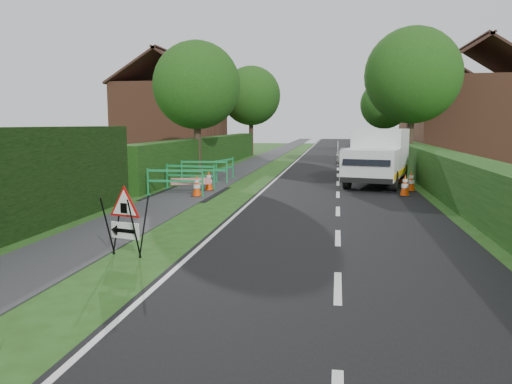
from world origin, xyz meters
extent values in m
plane|color=#254614|center=(0.00, 0.00, 0.00)|extent=(120.00, 120.00, 0.00)
cube|color=black|center=(2.50, 35.00, 0.00)|extent=(6.00, 90.00, 0.02)
cube|color=#2D2D30|center=(-3.00, 35.00, 0.01)|extent=(2.00, 90.00, 0.02)
cube|color=#14380F|center=(-5.00, 22.00, 0.00)|extent=(1.00, 24.00, 1.80)
cube|color=#14380F|center=(6.50, 16.00, 0.00)|extent=(1.20, 50.00, 1.50)
cube|color=brown|center=(-10.00, 30.00, 2.75)|extent=(7.00, 7.00, 5.50)
cube|color=#331E19|center=(-11.75, 30.00, 6.59)|extent=(4.00, 7.40, 2.58)
cube|color=#331E19|center=(-8.25, 30.00, 6.59)|extent=(4.00, 7.40, 2.58)
cube|color=#331E19|center=(-10.00, 30.00, 7.69)|extent=(0.25, 7.40, 0.18)
cube|color=brown|center=(11.00, 28.00, 2.75)|extent=(7.00, 7.00, 5.50)
cube|color=#331E19|center=(9.25, 28.00, 6.59)|extent=(4.00, 7.40, 2.58)
cube|color=#331E19|center=(12.75, 28.00, 6.59)|extent=(4.00, 7.40, 2.58)
cube|color=#331E19|center=(11.00, 28.00, 7.69)|extent=(0.25, 7.40, 0.18)
cube|color=brown|center=(12.00, 42.00, 2.75)|extent=(7.00, 7.00, 5.50)
cube|color=#331E19|center=(10.25, 42.00, 6.59)|extent=(4.00, 7.40, 2.58)
cube|color=#331E19|center=(13.75, 42.00, 6.59)|extent=(4.00, 7.40, 2.58)
cube|color=#331E19|center=(12.00, 42.00, 7.69)|extent=(0.25, 7.40, 0.18)
cylinder|color=#2D2116|center=(-4.60, 18.00, 1.31)|extent=(0.36, 0.36, 2.62)
sphere|color=#1B4211|center=(-4.60, 18.00, 4.50)|extent=(4.40, 4.40, 4.40)
cylinder|color=#2D2116|center=(6.40, 22.00, 1.49)|extent=(0.36, 0.36, 2.97)
sphere|color=#1B4211|center=(6.40, 22.00, 5.18)|extent=(5.20, 5.20, 5.20)
cylinder|color=#2D2116|center=(-4.60, 34.00, 1.40)|extent=(0.36, 0.36, 2.80)
sphere|color=#1B4211|center=(-4.60, 34.00, 4.84)|extent=(4.80, 4.80, 4.80)
cylinder|color=#2D2116|center=(6.40, 38.00, 1.22)|extent=(0.36, 0.36, 2.45)
sphere|color=#1B4211|center=(6.40, 38.00, 4.23)|extent=(4.20, 4.20, 4.20)
cylinder|color=black|center=(-1.91, 2.18, 0.61)|extent=(0.12, 0.36, 1.18)
cylinder|color=black|center=(-1.83, 2.47, 0.61)|extent=(0.12, 0.36, 1.18)
cylinder|color=black|center=(-1.29, 2.01, 0.61)|extent=(0.12, 0.36, 1.18)
cylinder|color=black|center=(-1.22, 2.30, 0.61)|extent=(0.12, 0.36, 1.18)
cube|color=white|center=(-1.57, 2.22, 0.53)|extent=(0.64, 0.19, 0.32)
cube|color=black|center=(-1.57, 2.20, 0.53)|extent=(0.45, 0.13, 0.07)
cone|color=black|center=(-1.82, 2.27, 0.53)|extent=(0.19, 0.22, 0.19)
cube|color=black|center=(-1.57, 2.20, 0.97)|extent=(0.15, 0.05, 0.19)
cube|color=silver|center=(4.31, 15.53, 1.39)|extent=(2.69, 3.60, 1.93)
cube|color=silver|center=(3.75, 13.15, 1.01)|extent=(2.43, 2.49, 1.18)
cube|color=black|center=(3.52, 12.17, 1.30)|extent=(1.77, 0.62, 0.54)
cube|color=yellow|center=(3.11, 14.85, 0.62)|extent=(1.15, 4.82, 0.24)
cube|color=yellow|center=(5.08, 14.38, 0.62)|extent=(1.15, 4.82, 0.24)
cube|color=black|center=(3.52, 12.18, 0.48)|extent=(1.94, 0.57, 0.20)
cylinder|color=black|center=(2.86, 13.30, 0.40)|extent=(0.42, 0.83, 0.80)
cylinder|color=black|center=(4.62, 12.89, 0.40)|extent=(0.42, 0.83, 0.80)
cylinder|color=black|center=(3.60, 16.44, 0.40)|extent=(0.42, 0.83, 0.80)
cylinder|color=black|center=(5.36, 16.03, 0.40)|extent=(0.42, 0.83, 0.80)
cube|color=black|center=(4.86, 11.61, 0.02)|extent=(0.38, 0.38, 0.04)
cone|color=#F34407|center=(4.86, 11.61, 0.42)|extent=(0.32, 0.32, 0.75)
cylinder|color=white|center=(4.86, 11.61, 0.38)|extent=(0.25, 0.25, 0.14)
cylinder|color=white|center=(4.86, 11.61, 0.56)|extent=(0.17, 0.17, 0.10)
cube|color=black|center=(5.25, 12.93, 0.02)|extent=(0.38, 0.38, 0.04)
cone|color=#F34407|center=(5.25, 12.93, 0.42)|extent=(0.32, 0.32, 0.75)
cylinder|color=white|center=(5.25, 12.93, 0.38)|extent=(0.25, 0.25, 0.14)
cylinder|color=white|center=(5.25, 12.93, 0.56)|extent=(0.17, 0.17, 0.10)
cube|color=black|center=(5.27, 15.84, 0.02)|extent=(0.38, 0.38, 0.04)
cone|color=#F34407|center=(5.27, 15.84, 0.42)|extent=(0.32, 0.32, 0.75)
cylinder|color=white|center=(5.27, 15.84, 0.38)|extent=(0.25, 0.25, 0.14)
cylinder|color=white|center=(5.27, 15.84, 0.56)|extent=(0.17, 0.17, 0.10)
cube|color=black|center=(-2.45, 10.29, 0.02)|extent=(0.38, 0.38, 0.04)
cone|color=#F34407|center=(-2.45, 10.29, 0.42)|extent=(0.32, 0.32, 0.75)
cylinder|color=white|center=(-2.45, 10.29, 0.38)|extent=(0.25, 0.25, 0.14)
cylinder|color=white|center=(-2.45, 10.29, 0.56)|extent=(0.17, 0.17, 0.10)
cube|color=black|center=(-2.43, 11.90, 0.02)|extent=(0.38, 0.38, 0.04)
cone|color=#F34407|center=(-2.43, 11.90, 0.42)|extent=(0.32, 0.32, 0.75)
cylinder|color=white|center=(-2.43, 11.90, 0.38)|extent=(0.25, 0.25, 0.14)
cylinder|color=white|center=(-2.43, 11.90, 0.56)|extent=(0.17, 0.17, 0.10)
cube|color=#1A914B|center=(-4.25, 10.23, 0.50)|extent=(0.05, 0.05, 1.00)
cube|color=#1A914B|center=(-2.25, 10.32, 0.50)|extent=(0.05, 0.05, 1.00)
cube|color=#1A914B|center=(-3.25, 10.28, 0.92)|extent=(2.00, 0.14, 0.08)
cube|color=#1A914B|center=(-3.25, 10.28, 0.55)|extent=(2.00, 0.14, 0.08)
cube|color=#1A914B|center=(-4.25, 10.23, 0.02)|extent=(0.08, 0.35, 0.04)
cube|color=#1A914B|center=(-2.25, 10.32, 0.02)|extent=(0.08, 0.35, 0.04)
cube|color=#1A914B|center=(-4.25, 12.29, 0.50)|extent=(0.06, 0.06, 1.00)
cube|color=#1A914B|center=(-2.26, 12.05, 0.50)|extent=(0.06, 0.06, 1.00)
cube|color=#1A914B|center=(-3.25, 12.17, 0.92)|extent=(1.99, 0.29, 0.08)
cube|color=#1A914B|center=(-3.25, 12.17, 0.55)|extent=(1.99, 0.29, 0.08)
cube|color=#1A914B|center=(-4.25, 12.29, 0.02)|extent=(0.10, 0.35, 0.04)
cube|color=#1A914B|center=(-2.26, 12.05, 0.02)|extent=(0.10, 0.35, 0.04)
cube|color=#1A914B|center=(-4.30, 14.36, 0.50)|extent=(0.06, 0.06, 1.00)
cube|color=#1A914B|center=(-2.31, 14.59, 0.50)|extent=(0.06, 0.06, 1.00)
cube|color=#1A914B|center=(-3.31, 14.47, 0.92)|extent=(1.99, 0.28, 0.08)
cube|color=#1A914B|center=(-3.31, 14.47, 0.55)|extent=(1.99, 0.28, 0.08)
cube|color=#1A914B|center=(-4.30, 14.36, 0.02)|extent=(0.10, 0.35, 0.04)
cube|color=#1A914B|center=(-2.31, 14.59, 0.02)|extent=(0.10, 0.35, 0.04)
cube|color=#1A914B|center=(-2.80, 14.62, 0.50)|extent=(0.06, 0.06, 1.00)
cube|color=#1A914B|center=(-2.47, 16.60, 0.50)|extent=(0.06, 0.06, 1.00)
cube|color=#1A914B|center=(-2.64, 15.61, 0.92)|extent=(0.38, 1.98, 0.08)
cube|color=#1A914B|center=(-2.64, 15.61, 0.55)|extent=(0.38, 1.98, 0.08)
cube|color=#1A914B|center=(-2.80, 14.62, 0.02)|extent=(0.36, 0.12, 0.04)
cube|color=#1A914B|center=(-2.47, 16.60, 0.02)|extent=(0.36, 0.12, 0.04)
cube|color=red|center=(-2.93, 11.18, 0.00)|extent=(1.45, 0.48, 0.25)
imported|color=silver|center=(3.13, 24.80, 0.59)|extent=(1.65, 3.55, 1.18)
camera|label=1|loc=(2.45, -6.68, 2.58)|focal=35.00mm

